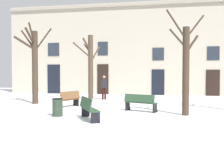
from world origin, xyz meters
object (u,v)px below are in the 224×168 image
tree_center (186,67)px  bench_by_litter_bin (89,108)px  tree_foreground (34,63)px  litter_bin (58,107)px  tree_near_facade (90,65)px  bench_near_center_tree (69,99)px  bench_back_to_back_right (140,102)px  person_strolling (104,86)px

tree_center → bench_by_litter_bin: bearing=-152.8°
tree_foreground → tree_center: size_ratio=1.03×
litter_bin → tree_foreground: bearing=127.0°
tree_center → tree_near_facade: size_ratio=1.01×
bench_near_center_tree → litter_bin: bearing=33.4°
tree_center → litter_bin: (-5.62, -1.40, -1.78)m
bench_back_to_back_right → tree_near_facade: bearing=-31.7°
tree_center → tree_foreground: bearing=161.5°
bench_near_center_tree → person_strolling: bearing=-169.0°
tree_foreground → tree_near_facade: bearing=56.8°
tree_near_facade → bench_near_center_tree: 5.56m
bench_back_to_back_right → litter_bin: bearing=55.2°
tree_near_facade → bench_by_litter_bin: (2.41, -8.92, -2.04)m
tree_foreground → tree_center: bearing=-18.5°
litter_bin → tree_near_facade: bearing=95.4°
litter_bin → bench_near_center_tree: bearing=101.3°
tree_foreground → tree_near_facade: 4.63m
litter_bin → bench_by_litter_bin: 1.75m
tree_foreground → tree_near_facade: size_ratio=1.03×
bench_back_to_back_right → bench_by_litter_bin: (-1.87, -2.82, 0.02)m
bench_back_to_back_right → person_strolling: size_ratio=0.98×
tree_near_facade → bench_by_litter_bin: tree_near_facade is taller
tree_foreground → litter_bin: 5.91m
tree_foreground → litter_bin: tree_foreground is taller
tree_center → bench_near_center_tree: bearing=164.6°
tree_near_facade → litter_bin: (0.78, -8.28, -2.12)m
litter_bin → bench_back_to_back_right: bearing=31.9°
tree_center → litter_bin: size_ratio=5.98×
litter_bin → tree_center: bearing=14.0°
tree_near_facade → bench_by_litter_bin: bearing=-74.9°
tree_foreground → bench_by_litter_bin: size_ratio=2.71×
bench_back_to_back_right → bench_by_litter_bin: 3.38m
bench_by_litter_bin → tree_center: bearing=-92.1°
tree_foreground → bench_by_litter_bin: (4.94, -5.05, -2.05)m
tree_foreground → litter_bin: (3.32, -4.40, -2.12)m
litter_bin → person_strolling: size_ratio=0.46×
tree_center → bench_near_center_tree: tree_center is taller
bench_near_center_tree → bench_back_to_back_right: (4.11, -0.95, 0.00)m
tree_center → bench_by_litter_bin: size_ratio=2.64×
tree_foreground → bench_back_to_back_right: tree_foreground is taller
tree_foreground → person_strolling: (3.65, 3.54, -1.55)m
bench_near_center_tree → tree_near_facade: bearing=-156.1°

